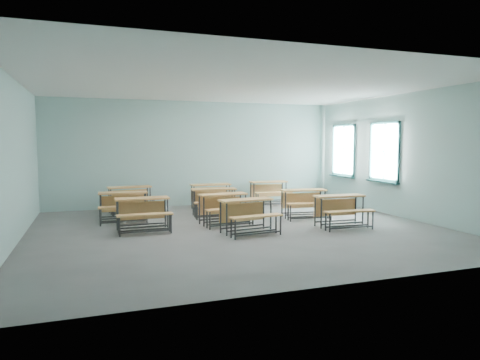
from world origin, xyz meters
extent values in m
cube|color=slate|center=(0.00, 0.00, -0.01)|extent=(9.00, 8.00, 0.02)
cube|color=silver|center=(0.00, 0.00, 3.21)|extent=(9.00, 8.00, 0.02)
cube|color=#95BBB6|center=(0.00, 4.01, 1.60)|extent=(9.00, 0.02, 3.20)
cube|color=#95BBB6|center=(0.00, -4.01, 1.60)|extent=(9.00, 0.02, 3.20)
cube|color=#95BBB6|center=(-4.51, 0.00, 1.60)|extent=(0.02, 8.00, 3.20)
cube|color=#95BBB6|center=(4.51, 0.00, 1.60)|extent=(0.02, 8.00, 3.20)
cube|color=#184444|center=(4.47, 2.80, 0.93)|extent=(0.06, 1.20, 0.06)
cube|color=#184444|center=(4.47, 2.80, 2.47)|extent=(0.06, 1.20, 0.06)
cube|color=#184444|center=(4.47, 2.23, 1.70)|extent=(0.06, 0.06, 1.60)
cube|color=#184444|center=(4.47, 3.37, 1.70)|extent=(0.06, 0.06, 1.60)
cube|color=#184444|center=(4.47, 2.80, 1.70)|extent=(0.04, 0.04, 1.48)
cube|color=#184444|center=(4.47, 2.80, 1.70)|extent=(0.04, 1.08, 0.04)
cube|color=#184444|center=(4.43, 2.80, 0.87)|extent=(0.14, 1.28, 0.04)
cube|color=white|center=(4.50, 2.80, 1.70)|extent=(0.01, 1.08, 1.48)
cube|color=#184444|center=(4.47, 0.80, 0.93)|extent=(0.06, 1.20, 0.06)
cube|color=#184444|center=(4.47, 0.80, 2.47)|extent=(0.06, 1.20, 0.06)
cube|color=#184444|center=(4.47, 0.23, 1.70)|extent=(0.06, 0.06, 1.60)
cube|color=#184444|center=(4.47, 1.37, 1.70)|extent=(0.06, 0.06, 1.60)
cube|color=#184444|center=(4.47, 0.80, 1.70)|extent=(0.04, 0.04, 1.48)
cube|color=#184444|center=(4.47, 0.80, 1.70)|extent=(0.04, 1.08, 0.04)
cube|color=#184444|center=(4.43, 0.80, 0.87)|extent=(0.14, 1.28, 0.04)
cube|color=white|center=(4.50, 0.80, 1.70)|extent=(0.01, 1.08, 1.48)
cube|color=#C78747|center=(0.03, -0.33, 0.71)|extent=(1.21, 0.54, 0.04)
cube|color=#C78747|center=(0.01, -0.16, 0.41)|extent=(1.10, 0.17, 0.40)
cylinder|color=#333638|center=(-0.48, -0.56, 0.35)|extent=(0.04, 0.04, 0.69)
cylinder|color=#333638|center=(0.58, -0.42, 0.35)|extent=(0.04, 0.04, 0.69)
cylinder|color=#333638|center=(-0.52, -0.25, 0.35)|extent=(0.04, 0.04, 0.69)
cylinder|color=#333638|center=(0.54, -0.11, 0.35)|extent=(0.04, 0.04, 0.69)
cube|color=#333638|center=(0.05, -0.49, 0.10)|extent=(1.06, 0.17, 0.03)
cube|color=#333638|center=(0.01, -0.18, 0.10)|extent=(1.06, 0.17, 0.03)
cube|color=#C78747|center=(0.09, -0.80, 0.42)|extent=(1.19, 0.40, 0.03)
cylinder|color=#333638|center=(-0.42, -0.96, 0.20)|extent=(0.04, 0.04, 0.40)
cylinder|color=#333638|center=(0.64, -0.82, 0.20)|extent=(0.04, 0.04, 0.40)
cylinder|color=#333638|center=(-0.45, -0.78, 0.20)|extent=(0.04, 0.04, 0.40)
cylinder|color=#333638|center=(0.61, -0.63, 0.20)|extent=(0.04, 0.04, 0.40)
cube|color=#333638|center=(0.11, -0.89, 0.08)|extent=(1.06, 0.17, 0.03)
cube|color=#333638|center=(0.08, -0.70, 0.08)|extent=(1.06, 0.17, 0.03)
cube|color=#C78747|center=(2.31, -0.42, 0.71)|extent=(1.18, 0.45, 0.04)
cube|color=#C78747|center=(2.32, -0.24, 0.41)|extent=(1.11, 0.07, 0.40)
cylinder|color=#333638|center=(1.77, -0.55, 0.35)|extent=(0.04, 0.04, 0.69)
cylinder|color=#333638|center=(2.83, -0.60, 0.35)|extent=(0.04, 0.04, 0.69)
cylinder|color=#333638|center=(1.78, -0.23, 0.35)|extent=(0.04, 0.04, 0.69)
cylinder|color=#333638|center=(2.85, -0.29, 0.35)|extent=(0.04, 0.04, 0.69)
cube|color=#333638|center=(2.30, -0.57, 0.10)|extent=(1.07, 0.08, 0.03)
cube|color=#333638|center=(2.31, -0.26, 0.10)|extent=(1.07, 0.08, 0.03)
cube|color=#C78747|center=(2.28, -0.88, 0.42)|extent=(1.18, 0.30, 0.03)
cylinder|color=#333638|center=(1.75, -0.95, 0.20)|extent=(0.04, 0.04, 0.40)
cylinder|color=#333638|center=(2.81, -1.00, 0.20)|extent=(0.04, 0.04, 0.40)
cylinder|color=#333638|center=(1.75, -0.76, 0.20)|extent=(0.04, 0.04, 0.40)
cylinder|color=#333638|center=(2.82, -0.82, 0.20)|extent=(0.04, 0.04, 0.40)
cube|color=#333638|center=(2.28, -0.97, 0.08)|extent=(1.07, 0.08, 0.03)
cube|color=#333638|center=(2.29, -0.79, 0.08)|extent=(1.07, 0.08, 0.03)
cube|color=#C78747|center=(-2.06, 0.64, 0.71)|extent=(1.17, 0.40, 0.04)
cube|color=#C78747|center=(-2.07, 0.82, 0.41)|extent=(1.11, 0.03, 0.40)
cylinder|color=#333638|center=(-2.60, 0.48, 0.35)|extent=(0.04, 0.04, 0.69)
cylinder|color=#333638|center=(-1.53, 0.49, 0.35)|extent=(0.04, 0.04, 0.69)
cylinder|color=#333638|center=(-2.60, 0.79, 0.35)|extent=(0.04, 0.04, 0.69)
cylinder|color=#333638|center=(-1.53, 0.80, 0.35)|extent=(0.04, 0.04, 0.69)
cube|color=#333638|center=(-2.06, 0.48, 0.10)|extent=(1.07, 0.04, 0.03)
cube|color=#333638|center=(-2.07, 0.79, 0.10)|extent=(1.07, 0.04, 0.03)
cube|color=#C78747|center=(-2.06, 0.17, 0.42)|extent=(1.17, 0.25, 0.03)
cylinder|color=#333638|center=(-2.59, 0.07, 0.20)|extent=(0.04, 0.04, 0.40)
cylinder|color=#333638|center=(-1.52, 0.08, 0.20)|extent=(0.04, 0.04, 0.40)
cylinder|color=#333638|center=(-2.60, 0.26, 0.20)|extent=(0.04, 0.04, 0.40)
cylinder|color=#333638|center=(-1.53, 0.27, 0.20)|extent=(0.04, 0.04, 0.40)
cube|color=#333638|center=(-2.06, 0.08, 0.08)|extent=(1.07, 0.04, 0.03)
cube|color=#333638|center=(-2.06, 0.26, 0.08)|extent=(1.07, 0.04, 0.03)
cube|color=#C78747|center=(-0.16, 0.77, 0.71)|extent=(1.20, 0.49, 0.04)
cube|color=#C78747|center=(-0.17, 0.95, 0.41)|extent=(1.11, 0.11, 0.40)
cylinder|color=#333638|center=(-0.68, 0.57, 0.35)|extent=(0.04, 0.04, 0.69)
cylinder|color=#333638|center=(0.39, 0.66, 0.35)|extent=(0.04, 0.04, 0.69)
cylinder|color=#333638|center=(-0.70, 0.88, 0.35)|extent=(0.04, 0.04, 0.69)
cylinder|color=#333638|center=(0.36, 0.97, 0.35)|extent=(0.04, 0.04, 0.69)
cube|color=#333638|center=(-0.14, 0.62, 0.10)|extent=(1.07, 0.12, 0.03)
cube|color=#333638|center=(-0.17, 0.93, 0.10)|extent=(1.07, 0.12, 0.03)
cube|color=#C78747|center=(-0.12, 0.31, 0.42)|extent=(1.18, 0.34, 0.03)
cylinder|color=#333638|center=(-0.64, 0.17, 0.20)|extent=(0.04, 0.04, 0.40)
cylinder|color=#333638|center=(0.42, 0.26, 0.20)|extent=(0.04, 0.04, 0.40)
cylinder|color=#333638|center=(-0.66, 0.36, 0.20)|extent=(0.04, 0.04, 0.40)
cylinder|color=#333638|center=(0.41, 0.45, 0.20)|extent=(0.04, 0.04, 0.40)
cube|color=#333638|center=(-0.11, 0.22, 0.08)|extent=(1.07, 0.12, 0.03)
cube|color=#333638|center=(-0.12, 0.40, 0.08)|extent=(1.07, 0.12, 0.03)
cube|color=#C78747|center=(2.10, 0.94, 0.71)|extent=(1.21, 0.54, 0.04)
cube|color=#C78747|center=(2.12, 1.12, 0.41)|extent=(1.10, 0.17, 0.40)
cylinder|color=#333638|center=(1.54, 0.86, 0.35)|extent=(0.04, 0.04, 0.69)
cylinder|color=#333638|center=(2.60, 0.72, 0.35)|extent=(0.04, 0.04, 0.69)
cylinder|color=#333638|center=(1.59, 1.17, 0.35)|extent=(0.04, 0.04, 0.69)
cylinder|color=#333638|center=(2.65, 1.03, 0.35)|extent=(0.04, 0.04, 0.69)
cube|color=#333638|center=(2.07, 0.79, 0.10)|extent=(1.06, 0.17, 0.03)
cube|color=#333638|center=(2.12, 1.10, 0.10)|extent=(1.06, 0.17, 0.03)
cube|color=#C78747|center=(2.03, 0.48, 0.42)|extent=(1.19, 0.40, 0.03)
cylinder|color=#333638|center=(1.49, 0.46, 0.20)|extent=(0.04, 0.04, 0.40)
cylinder|color=#333638|center=(2.55, 0.32, 0.20)|extent=(0.04, 0.04, 0.40)
cylinder|color=#333638|center=(1.52, 0.64, 0.20)|extent=(0.04, 0.04, 0.40)
cylinder|color=#333638|center=(2.58, 0.50, 0.20)|extent=(0.04, 0.04, 0.40)
cube|color=#333638|center=(2.02, 0.39, 0.08)|extent=(1.06, 0.17, 0.03)
cube|color=#333638|center=(2.05, 0.57, 0.08)|extent=(1.06, 0.17, 0.03)
cube|color=#C78747|center=(-2.38, 1.92, 0.71)|extent=(1.18, 0.45, 0.04)
cube|color=#C78747|center=(-2.38, 2.10, 0.41)|extent=(1.11, 0.07, 0.40)
cylinder|color=#333638|center=(-2.93, 1.79, 0.35)|extent=(0.04, 0.04, 0.69)
cylinder|color=#333638|center=(-1.86, 1.74, 0.35)|extent=(0.04, 0.04, 0.69)
cylinder|color=#333638|center=(-2.91, 2.10, 0.35)|extent=(0.04, 0.04, 0.69)
cylinder|color=#333638|center=(-1.84, 2.05, 0.35)|extent=(0.04, 0.04, 0.69)
cube|color=#333638|center=(-2.39, 1.76, 0.10)|extent=(1.07, 0.08, 0.03)
cube|color=#333638|center=(-2.38, 2.07, 0.10)|extent=(1.07, 0.08, 0.03)
cube|color=#C78747|center=(-2.41, 1.45, 0.42)|extent=(1.18, 0.30, 0.03)
cylinder|color=#333638|center=(-2.95, 1.39, 0.20)|extent=(0.04, 0.04, 0.40)
cylinder|color=#333638|center=(-1.88, 1.33, 0.20)|extent=(0.04, 0.04, 0.40)
cylinder|color=#333638|center=(-2.94, 1.57, 0.20)|extent=(0.04, 0.04, 0.40)
cylinder|color=#333638|center=(-1.87, 1.52, 0.20)|extent=(0.04, 0.04, 0.40)
cube|color=#333638|center=(-2.41, 1.36, 0.08)|extent=(1.07, 0.08, 0.03)
cube|color=#333638|center=(-2.40, 1.54, 0.08)|extent=(1.07, 0.08, 0.03)
cube|color=#C78747|center=(-0.05, 1.93, 0.71)|extent=(1.20, 0.50, 0.04)
cube|color=#C78747|center=(-0.03, 2.11, 0.41)|extent=(1.11, 0.12, 0.40)
cylinder|color=#333638|center=(-0.60, 1.83, 0.35)|extent=(0.04, 0.04, 0.69)
cylinder|color=#333638|center=(0.47, 1.72, 0.35)|extent=(0.04, 0.04, 0.69)
cylinder|color=#333638|center=(-0.57, 2.14, 0.35)|extent=(0.04, 0.04, 0.69)
cylinder|color=#333638|center=(0.50, 2.03, 0.35)|extent=(0.04, 0.04, 0.69)
cube|color=#333638|center=(-0.07, 1.77, 0.10)|extent=(1.07, 0.13, 0.03)
cube|color=#333638|center=(-0.04, 2.08, 0.10)|extent=(1.07, 0.13, 0.03)
cube|color=#C78747|center=(-0.09, 1.47, 0.42)|extent=(1.18, 0.35, 0.03)
cylinder|color=#333638|center=(-0.64, 1.42, 0.20)|extent=(0.04, 0.04, 0.40)
cylinder|color=#333638|center=(0.43, 1.32, 0.20)|extent=(0.04, 0.04, 0.40)
cylinder|color=#333638|center=(-0.62, 1.61, 0.20)|extent=(0.04, 0.04, 0.40)
cylinder|color=#333638|center=(0.45, 1.51, 0.20)|extent=(0.04, 0.04, 0.40)
cube|color=#333638|center=(-0.10, 1.37, 0.08)|extent=(1.07, 0.13, 0.03)
cube|color=#333638|center=(-0.09, 1.56, 0.08)|extent=(1.07, 0.13, 0.03)
cube|color=#C78747|center=(-2.12, 3.19, 0.71)|extent=(1.20, 0.52, 0.04)
cube|color=#C78747|center=(-2.14, 3.37, 0.41)|extent=(1.10, 0.15, 0.40)
cylinder|color=#333638|center=(-2.63, 2.98, 0.35)|extent=(0.04, 0.04, 0.69)
cylinder|color=#333638|center=(-1.57, 3.10, 0.35)|extent=(0.04, 0.04, 0.69)
cylinder|color=#333638|center=(-2.67, 3.29, 0.35)|extent=(0.04, 0.04, 0.69)
cylinder|color=#333638|center=(-1.61, 3.41, 0.35)|extent=(0.04, 0.04, 0.69)
cube|color=#333638|center=(-2.10, 3.04, 0.10)|extent=(1.07, 0.15, 0.03)
cube|color=#333638|center=(-2.14, 3.35, 0.10)|extent=(1.07, 0.15, 0.03)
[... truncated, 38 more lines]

